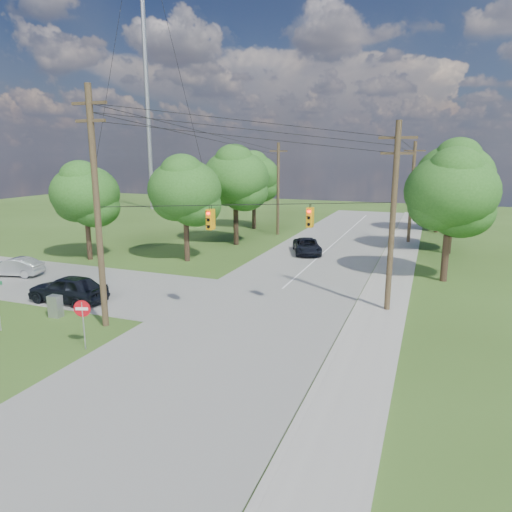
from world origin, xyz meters
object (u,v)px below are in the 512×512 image
at_px(pole_ne, 393,216).
at_px(control_cabinet, 55,306).
at_px(pole_sw, 97,206).
at_px(pole_north_e, 412,192).
at_px(car_cross_dark, 68,289).
at_px(do_not_enter_sign, 83,314).
at_px(pole_north_w, 278,188).
at_px(car_cross_silver, 14,267).
at_px(car_main_north, 307,246).

xyz_separation_m(pole_ne, control_cabinet, (-16.90, -7.53, -4.86)).
bearing_deg(control_cabinet, pole_sw, -3.91).
relative_size(pole_sw, pole_ne, 1.14).
bearing_deg(pole_sw, pole_north_e, 65.48).
bearing_deg(car_cross_dark, do_not_enter_sign, 46.58).
distance_m(pole_north_e, car_cross_dark, 33.01).
height_order(pole_ne, pole_north_e, pole_ne).
bearing_deg(pole_north_w, car_cross_dark, -98.68).
relative_size(pole_north_w, car_cross_silver, 2.45).
bearing_deg(pole_sw, pole_ne, 29.38).
relative_size(pole_ne, pole_north_w, 1.05).
relative_size(pole_sw, pole_north_e, 1.20).
bearing_deg(car_cross_silver, pole_ne, 80.71).
bearing_deg(do_not_enter_sign, car_cross_dark, 119.51).
bearing_deg(car_main_north, car_cross_dark, -139.12).
relative_size(pole_north_w, car_cross_dark, 2.04).
xyz_separation_m(pole_sw, pole_ne, (13.50, 7.60, -0.76)).
relative_size(car_cross_silver, control_cabinet, 3.36).
bearing_deg(car_cross_silver, do_not_enter_sign, 45.10).
height_order(pole_north_w, car_cross_dark, pole_north_w).
distance_m(car_cross_silver, control_cabinet, 10.90).
relative_size(car_main_north, do_not_enter_sign, 2.07).
xyz_separation_m(pole_sw, pole_north_w, (-0.40, 29.60, -1.10)).
bearing_deg(pole_sw, car_cross_dark, 153.27).
relative_size(pole_north_w, do_not_enter_sign, 4.26).
height_order(pole_north_e, pole_north_w, same).
height_order(pole_north_e, car_cross_dark, pole_north_e).
distance_m(pole_sw, pole_north_e, 32.55).
xyz_separation_m(pole_north_w, control_cabinet, (-3.00, -29.53, -4.52)).
distance_m(pole_sw, control_cabinet, 6.57).
xyz_separation_m(car_main_north, do_not_enter_sign, (-4.18, -23.67, 1.01)).
distance_m(car_cross_dark, car_main_north, 21.04).
bearing_deg(car_main_north, control_cabinet, -133.84).
relative_size(pole_north_e, pole_north_w, 1.00).
relative_size(pole_ne, car_main_north, 2.16).
xyz_separation_m(pole_sw, do_not_enter_sign, (1.10, -2.78, -4.51)).
bearing_deg(pole_sw, do_not_enter_sign, -68.41).
distance_m(pole_north_e, car_main_north, 12.77).
bearing_deg(car_main_north, pole_sw, -125.39).
bearing_deg(pole_sw, car_main_north, 75.81).
relative_size(pole_north_e, car_main_north, 2.06).
relative_size(car_cross_silver, car_main_north, 0.84).
bearing_deg(car_cross_silver, pole_sw, 52.50).
height_order(pole_sw, pole_ne, pole_sw).
xyz_separation_m(car_cross_dark, car_cross_silver, (-8.18, 3.38, -0.16)).
relative_size(pole_sw, car_cross_silver, 2.94).
xyz_separation_m(pole_ne, pole_north_e, (-0.00, 22.00, -0.34)).
distance_m(car_cross_silver, do_not_enter_sign, 16.26).
xyz_separation_m(pole_sw, control_cabinet, (-3.40, 0.07, -5.62)).
bearing_deg(pole_ne, do_not_enter_sign, -140.07).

